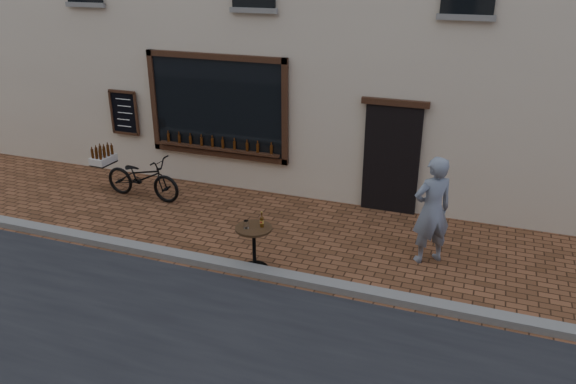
% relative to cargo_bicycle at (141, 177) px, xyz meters
% --- Properties ---
extents(ground, '(90.00, 90.00, 0.00)m').
position_rel_cargo_bicycle_xyz_m(ground, '(3.20, -2.28, -0.48)').
color(ground, '#502E1A').
rests_on(ground, ground).
extents(kerb, '(90.00, 0.25, 0.12)m').
position_rel_cargo_bicycle_xyz_m(kerb, '(3.20, -2.08, -0.42)').
color(kerb, slate).
rests_on(kerb, ground).
extents(cargo_bicycle, '(2.11, 0.72, 1.01)m').
position_rel_cargo_bicycle_xyz_m(cargo_bicycle, '(0.00, 0.00, 0.00)').
color(cargo_bicycle, black).
rests_on(cargo_bicycle, ground).
extents(bistro_table, '(0.60, 0.60, 1.04)m').
position_rel_cargo_bicycle_xyz_m(bistro_table, '(3.47, -1.93, 0.07)').
color(bistro_table, black).
rests_on(bistro_table, ground).
extents(pedestrian, '(0.82, 0.77, 1.88)m').
position_rel_cargo_bicycle_xyz_m(pedestrian, '(6.13, -0.64, 0.46)').
color(pedestrian, slate).
rests_on(pedestrian, ground).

